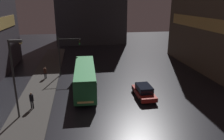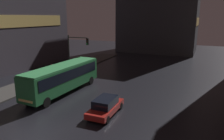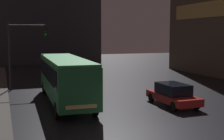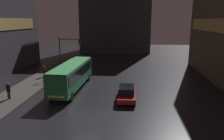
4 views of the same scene
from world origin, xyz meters
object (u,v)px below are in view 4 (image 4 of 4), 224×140
Objects in this scene: car_taxi at (127,93)px; bus_near at (72,74)px; pedestrian_mid at (8,89)px; traffic_light_main at (67,50)px; pedestrian_near at (44,70)px.

bus_near is at bearing -26.29° from car_taxi.
pedestrian_mid reaches higher than car_taxi.
traffic_light_main is (-2.39, 6.46, 2.06)m from bus_near.
pedestrian_mid is 11.72m from traffic_light_main.
car_taxi is 2.65× the size of pedestrian_near.
traffic_light_main is (-9.18, 9.70, 3.26)m from car_taxi.
pedestrian_mid is (-5.76, -4.40, -0.74)m from bus_near.
bus_near is 7.19m from traffic_light_main.
bus_near is 2.47× the size of car_taxi.
pedestrian_near is (-12.43, 8.30, 0.41)m from car_taxi.
pedestrian_mid is 0.30× the size of traffic_light_main.
pedestrian_near is at bearing -156.67° from traffic_light_main.
bus_near is 6.56× the size of pedestrian_near.
pedestrian_near is 0.29× the size of traffic_light_main.
pedestrian_mid is (-0.13, -9.47, 0.05)m from pedestrian_near.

